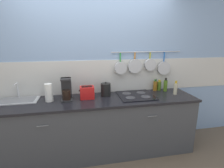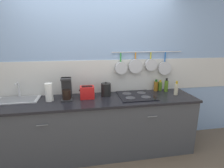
% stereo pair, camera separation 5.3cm
% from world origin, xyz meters
% --- Properties ---
extents(ground_plane, '(12.00, 12.00, 0.00)m').
position_xyz_m(ground_plane, '(0.00, 0.00, 0.00)').
color(ground_plane, brown).
extents(wall_back, '(7.20, 0.15, 2.60)m').
position_xyz_m(wall_back, '(0.00, 0.37, 1.28)').
color(wall_back, '#84A3CC').
rests_on(wall_back, ground_plane).
extents(cabinet_base, '(2.95, 0.64, 0.86)m').
position_xyz_m(cabinet_base, '(0.00, -0.00, 0.43)').
color(cabinet_base, '#3F4247').
rests_on(cabinet_base, ground_plane).
extents(countertop, '(2.99, 0.66, 0.03)m').
position_xyz_m(countertop, '(0.00, 0.00, 0.88)').
color(countertop, black).
rests_on(countertop, cabinet_base).
extents(sink_basin, '(0.60, 0.32, 0.25)m').
position_xyz_m(sink_basin, '(-1.16, 0.16, 0.92)').
color(sink_basin, '#B7BABF').
rests_on(sink_basin, countertop).
extents(paper_towel_roll, '(0.11, 0.11, 0.26)m').
position_xyz_m(paper_towel_roll, '(-0.69, 0.06, 1.03)').
color(paper_towel_roll, white).
rests_on(paper_towel_roll, countertop).
extents(coffee_maker, '(0.16, 0.19, 0.33)m').
position_xyz_m(coffee_maker, '(-0.44, 0.07, 1.04)').
color(coffee_maker, '#262628').
rests_on(coffee_maker, countertop).
extents(toaster, '(0.22, 0.15, 0.19)m').
position_xyz_m(toaster, '(-0.15, 0.08, 0.99)').
color(toaster, red).
rests_on(toaster, countertop).
extents(kettle, '(0.16, 0.16, 0.22)m').
position_xyz_m(kettle, '(0.15, 0.16, 1.00)').
color(kettle, black).
rests_on(kettle, countertop).
extents(cooktop, '(0.54, 0.53, 0.01)m').
position_xyz_m(cooktop, '(0.61, 0.05, 0.91)').
color(cooktop, black).
rests_on(cooktop, countertop).
extents(bottle_dish_soap, '(0.07, 0.07, 0.20)m').
position_xyz_m(bottle_dish_soap, '(1.03, 0.26, 0.99)').
color(bottle_dish_soap, '#8C5919').
rests_on(bottle_dish_soap, countertop).
extents(bottle_sesame_oil, '(0.07, 0.07, 0.18)m').
position_xyz_m(bottle_sesame_oil, '(1.11, 0.27, 0.98)').
color(bottle_sesame_oil, '#4C721E').
rests_on(bottle_sesame_oil, countertop).
extents(bottle_olive_oil, '(0.06, 0.06, 0.23)m').
position_xyz_m(bottle_olive_oil, '(1.18, 0.19, 1.00)').
color(bottle_olive_oil, '#4C721E').
rests_on(bottle_olive_oil, countertop).
extents(bottle_cooking_wine, '(0.06, 0.06, 0.22)m').
position_xyz_m(bottle_cooking_wine, '(1.26, 0.00, 1.00)').
color(bottle_cooking_wine, '#BFB799').
rests_on(bottle_cooking_wine, countertop).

